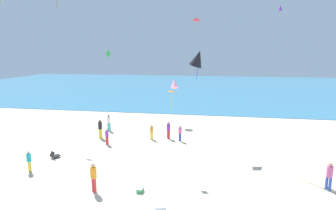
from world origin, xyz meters
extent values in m
plane|color=beige|center=(0.00, 10.00, 0.00)|extent=(120.00, 120.00, 0.00)
cube|color=teal|center=(0.00, 52.28, 0.03)|extent=(120.00, 60.00, 0.05)
cube|color=black|center=(-8.35, 6.32, 0.15)|extent=(0.74, 0.74, 0.03)
cube|color=black|center=(-8.52, 6.08, 0.33)|extent=(0.56, 0.48, 0.38)
cylinder|color=#B7B7BC|center=(-8.48, 6.60, 0.08)|extent=(0.02, 0.02, 0.15)
cylinder|color=#B7B7BC|center=(-8.04, 6.30, 0.08)|extent=(0.02, 0.02, 0.15)
cube|color=#339956|center=(-0.71, 2.37, 0.11)|extent=(0.35, 0.46, 0.22)
cube|color=white|center=(-0.71, 2.37, 0.24)|extent=(0.36, 0.47, 0.04)
cylinder|color=yellow|center=(-2.12, 11.74, 0.34)|extent=(0.12, 0.12, 0.68)
cylinder|color=yellow|center=(-2.26, 11.79, 0.34)|extent=(0.12, 0.12, 0.68)
cylinder|color=orange|center=(-2.19, 11.77, 0.94)|extent=(0.35, 0.35, 0.51)
sphere|color=tan|center=(-2.19, 11.77, 1.27)|extent=(0.19, 0.19, 0.19)
cylinder|color=red|center=(-0.64, 12.22, 0.40)|extent=(0.14, 0.14, 0.81)
cylinder|color=red|center=(-0.79, 12.31, 0.40)|extent=(0.14, 0.14, 0.81)
cylinder|color=purple|center=(-0.71, 12.27, 1.11)|extent=(0.44, 0.44, 0.60)
sphere|color=tan|center=(-0.71, 12.27, 1.51)|extent=(0.22, 0.22, 0.22)
cylinder|color=blue|center=(9.97, 4.27, 0.42)|extent=(0.15, 0.15, 0.84)
cylinder|color=blue|center=(9.83, 4.40, 0.42)|extent=(0.15, 0.15, 0.84)
cylinder|color=#D8599E|center=(9.90, 4.34, 1.16)|extent=(0.48, 0.48, 0.63)
sphere|color=tan|center=(9.90, 4.34, 1.58)|extent=(0.23, 0.23, 0.23)
cylinder|color=#19ADB2|center=(-7.17, 13.76, 0.41)|extent=(0.14, 0.14, 0.83)
cylinder|color=#19ADB2|center=(-7.04, 13.88, 0.41)|extent=(0.14, 0.14, 0.83)
cylinder|color=white|center=(-7.11, 13.82, 1.13)|extent=(0.47, 0.47, 0.62)
sphere|color=#846047|center=(-7.11, 13.82, 1.55)|extent=(0.23, 0.23, 0.23)
cylinder|color=blue|center=(0.36, 11.79, 0.36)|extent=(0.13, 0.13, 0.72)
cylinder|color=blue|center=(0.48, 11.68, 0.36)|extent=(0.13, 0.13, 0.72)
cylinder|color=#D8599E|center=(0.42, 11.73, 0.99)|extent=(0.41, 0.41, 0.54)
sphere|color=beige|center=(0.42, 11.73, 1.35)|extent=(0.20, 0.20, 0.20)
cylinder|color=red|center=(-3.21, 1.89, 0.43)|extent=(0.15, 0.15, 0.86)
cylinder|color=red|center=(-3.37, 2.00, 0.43)|extent=(0.15, 0.15, 0.86)
cylinder|color=orange|center=(-3.29, 1.95, 1.19)|extent=(0.48, 0.48, 0.65)
sphere|color=beige|center=(-3.29, 1.95, 1.62)|extent=(0.24, 0.24, 0.24)
cylinder|color=yellow|center=(-8.69, 3.83, 0.36)|extent=(0.13, 0.13, 0.72)
cylinder|color=yellow|center=(-8.65, 3.68, 0.36)|extent=(0.13, 0.13, 0.72)
cylinder|color=#19ADB2|center=(-8.67, 3.76, 0.99)|extent=(0.35, 0.35, 0.54)
sphere|color=beige|center=(-8.67, 3.76, 1.35)|extent=(0.20, 0.20, 0.20)
cylinder|color=yellow|center=(-7.01, 11.31, 0.43)|extent=(0.15, 0.15, 0.87)
cylinder|color=yellow|center=(-6.95, 11.49, 0.43)|extent=(0.15, 0.15, 0.87)
cylinder|color=black|center=(-6.98, 11.40, 1.20)|extent=(0.45, 0.45, 0.65)
sphere|color=brown|center=(-6.98, 11.40, 1.63)|extent=(0.24, 0.24, 0.24)
cylinder|color=red|center=(-5.69, 9.67, 0.35)|extent=(0.12, 0.12, 0.70)
cylinder|color=red|center=(-5.63, 9.81, 0.35)|extent=(0.12, 0.12, 0.70)
cylinder|color=purple|center=(-5.66, 9.74, 0.97)|extent=(0.37, 0.37, 0.53)
sphere|color=beige|center=(-5.66, 9.74, 1.32)|extent=(0.19, 0.19, 0.19)
cylinder|color=red|center=(-11.62, 13.42, 12.41)|extent=(0.08, 0.26, 1.10)
pyramid|color=red|center=(1.67, 12.39, 10.57)|extent=(0.93, 0.92, 0.28)
cylinder|color=pink|center=(1.66, 12.40, 9.57)|extent=(0.18, 0.19, 0.94)
cone|color=pink|center=(-0.99, 17.72, 4.54)|extent=(1.13, 1.36, 1.26)
cylinder|color=orange|center=(-0.99, 17.72, 3.80)|extent=(0.06, 0.12, 0.64)
cube|color=green|center=(-10.74, 23.48, 7.69)|extent=(0.92, 0.54, 1.03)
cylinder|color=#1EADAD|center=(-10.74, 23.48, 7.10)|extent=(0.07, 0.10, 0.45)
pyramid|color=orange|center=(0.55, 5.80, 5.36)|extent=(0.48, 0.43, 0.19)
cylinder|color=yellow|center=(0.54, 5.78, 4.60)|extent=(0.05, 0.07, 1.00)
cone|color=black|center=(2.26, 4.71, 7.47)|extent=(1.15, 0.95, 1.13)
cylinder|color=blue|center=(2.26, 4.71, 6.66)|extent=(0.16, 0.06, 0.83)
cone|color=purple|center=(11.65, 28.19, 13.68)|extent=(0.70, 0.70, 0.68)
cylinder|color=pink|center=(11.65, 28.19, 12.94)|extent=(0.15, 0.07, 0.92)
camera|label=1|loc=(3.20, -11.34, 7.77)|focal=28.91mm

